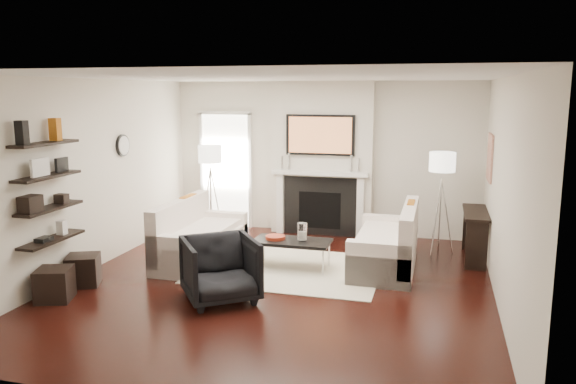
% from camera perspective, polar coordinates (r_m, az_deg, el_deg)
% --- Properties ---
extents(room_envelope, '(6.00, 6.00, 6.00)m').
position_cam_1_polar(room_envelope, '(7.16, -1.26, 0.75)').
color(room_envelope, black).
rests_on(room_envelope, ground).
extents(chimney_breast, '(1.80, 0.25, 2.70)m').
position_cam_1_polar(chimney_breast, '(9.92, 3.46, 3.39)').
color(chimney_breast, silver).
rests_on(chimney_breast, floor).
extents(fireplace_surround, '(1.30, 0.02, 1.04)m').
position_cam_1_polar(fireplace_surround, '(9.92, 3.25, -1.46)').
color(fireplace_surround, black).
rests_on(fireplace_surround, floor).
extents(firebox, '(0.75, 0.02, 0.65)m').
position_cam_1_polar(firebox, '(9.93, 3.24, -1.86)').
color(firebox, black).
rests_on(firebox, floor).
extents(mantel_pilaster_l, '(0.12, 0.08, 1.10)m').
position_cam_1_polar(mantel_pilaster_l, '(10.06, -0.80, -1.11)').
color(mantel_pilaster_l, white).
rests_on(mantel_pilaster_l, floor).
extents(mantel_pilaster_r, '(0.12, 0.08, 1.10)m').
position_cam_1_polar(mantel_pilaster_r, '(9.77, 7.35, -1.54)').
color(mantel_pilaster_r, white).
rests_on(mantel_pilaster_r, floor).
extents(mantel_shelf, '(1.70, 0.18, 0.07)m').
position_cam_1_polar(mantel_shelf, '(9.77, 3.22, 1.93)').
color(mantel_shelf, white).
rests_on(mantel_shelf, chimney_breast).
extents(tv_body, '(1.20, 0.06, 0.70)m').
position_cam_1_polar(tv_body, '(9.72, 3.29, 5.80)').
color(tv_body, black).
rests_on(tv_body, chimney_breast).
extents(tv_screen, '(1.10, 0.00, 0.62)m').
position_cam_1_polar(tv_screen, '(9.69, 3.25, 5.79)').
color(tv_screen, '#BF723F').
rests_on(tv_screen, tv_body).
extents(candlestick_l_tall, '(0.04, 0.04, 0.30)m').
position_cam_1_polar(candlestick_l_tall, '(9.88, 0.12, 3.12)').
color(candlestick_l_tall, silver).
rests_on(candlestick_l_tall, mantel_shelf).
extents(candlestick_l_short, '(0.04, 0.04, 0.24)m').
position_cam_1_polar(candlestick_l_short, '(9.92, -0.61, 2.97)').
color(candlestick_l_short, silver).
rests_on(candlestick_l_short, mantel_shelf).
extents(candlestick_r_tall, '(0.04, 0.04, 0.30)m').
position_cam_1_polar(candlestick_r_tall, '(9.66, 6.44, 2.89)').
color(candlestick_r_tall, silver).
rests_on(candlestick_r_tall, mantel_shelf).
extents(candlestick_r_short, '(0.04, 0.04, 0.24)m').
position_cam_1_polar(candlestick_r_short, '(9.64, 7.20, 2.68)').
color(candlestick_r_short, silver).
rests_on(candlestick_r_short, mantel_shelf).
extents(hallway_panel, '(0.90, 0.02, 2.10)m').
position_cam_1_polar(hallway_panel, '(10.59, -6.30, 2.14)').
color(hallway_panel, white).
rests_on(hallway_panel, floor).
extents(door_trim_l, '(0.06, 0.06, 2.16)m').
position_cam_1_polar(door_trim_l, '(10.75, -8.72, 2.21)').
color(door_trim_l, white).
rests_on(door_trim_l, floor).
extents(door_trim_r, '(0.06, 0.06, 2.16)m').
position_cam_1_polar(door_trim_r, '(10.40, -3.87, 2.04)').
color(door_trim_r, white).
rests_on(door_trim_r, floor).
extents(door_trim_top, '(1.02, 0.06, 0.06)m').
position_cam_1_polar(door_trim_top, '(10.47, -6.45, 7.99)').
color(door_trim_top, white).
rests_on(door_trim_top, wall_back).
extents(rug, '(2.60, 2.00, 0.01)m').
position_cam_1_polar(rug, '(8.15, 0.09, -7.80)').
color(rug, beige).
rests_on(rug, floor).
extents(loveseat_left_base, '(0.85, 1.80, 0.42)m').
position_cam_1_polar(loveseat_left_base, '(8.54, -8.79, -5.65)').
color(loveseat_left_base, white).
rests_on(loveseat_left_base, floor).
extents(loveseat_left_back, '(0.18, 1.80, 0.80)m').
position_cam_1_polar(loveseat_left_back, '(8.60, -10.89, -3.43)').
color(loveseat_left_back, white).
rests_on(loveseat_left_back, floor).
extents(loveseat_left_arm_n, '(0.85, 0.18, 0.60)m').
position_cam_1_polar(loveseat_left_arm_n, '(7.81, -11.23, -6.55)').
color(loveseat_left_arm_n, white).
rests_on(loveseat_left_arm_n, floor).
extents(loveseat_left_arm_s, '(0.85, 0.18, 0.60)m').
position_cam_1_polar(loveseat_left_arm_s, '(9.23, -6.77, -3.81)').
color(loveseat_left_arm_s, white).
rests_on(loveseat_left_arm_s, floor).
extents(loveseat_left_cushion, '(0.63, 1.44, 0.10)m').
position_cam_1_polar(loveseat_left_cushion, '(8.45, -8.53, -3.98)').
color(loveseat_left_cushion, white).
rests_on(loveseat_left_cushion, loveseat_left_base).
extents(pillow_left_orange, '(0.10, 0.42, 0.42)m').
position_cam_1_polar(pillow_left_orange, '(8.82, -10.08, -1.70)').
color(pillow_left_orange, '#AE6115').
rests_on(pillow_left_orange, loveseat_left_cushion).
extents(pillow_left_charcoal, '(0.10, 0.40, 0.40)m').
position_cam_1_polar(pillow_left_charcoal, '(8.29, -11.85, -2.59)').
color(pillow_left_charcoal, black).
rests_on(pillow_left_charcoal, loveseat_left_cushion).
extents(loveseat_right_base, '(0.85, 1.80, 0.42)m').
position_cam_1_polar(loveseat_right_base, '(8.25, 9.76, -6.23)').
color(loveseat_right_base, white).
rests_on(loveseat_right_base, floor).
extents(loveseat_right_back, '(0.18, 1.80, 0.80)m').
position_cam_1_polar(loveseat_right_back, '(8.15, 12.18, -4.23)').
color(loveseat_right_back, white).
rests_on(loveseat_right_back, floor).
extents(loveseat_right_arm_n, '(0.85, 0.18, 0.60)m').
position_cam_1_polar(loveseat_right_arm_n, '(7.46, 9.17, -7.29)').
color(loveseat_right_arm_n, white).
rests_on(loveseat_right_arm_n, floor).
extents(loveseat_right_arm_s, '(0.85, 0.18, 0.60)m').
position_cam_1_polar(loveseat_right_arm_s, '(9.01, 10.28, -4.26)').
color(loveseat_right_arm_s, white).
rests_on(loveseat_right_arm_s, floor).
extents(loveseat_right_cushion, '(0.63, 1.44, 0.10)m').
position_cam_1_polar(loveseat_right_cushion, '(8.19, 9.47, -4.47)').
color(loveseat_right_cushion, white).
rests_on(loveseat_right_cushion, loveseat_right_base).
extents(pillow_right_orange, '(0.10, 0.42, 0.42)m').
position_cam_1_polar(pillow_right_orange, '(8.39, 12.35, -2.38)').
color(pillow_right_orange, '#AE6115').
rests_on(pillow_right_orange, loveseat_right_cushion).
extents(pillow_right_charcoal, '(0.10, 0.40, 0.40)m').
position_cam_1_polar(pillow_right_charcoal, '(7.81, 12.11, -3.39)').
color(pillow_right_charcoal, black).
rests_on(pillow_right_charcoal, loveseat_right_cushion).
extents(coffee_table, '(1.10, 0.55, 0.04)m').
position_cam_1_polar(coffee_table, '(8.07, 0.42, -5.06)').
color(coffee_table, black).
rests_on(coffee_table, floor).
extents(coffee_leg_nw, '(0.02, 0.02, 0.38)m').
position_cam_1_polar(coffee_leg_nw, '(8.07, -3.45, -6.64)').
color(coffee_leg_nw, silver).
rests_on(coffee_leg_nw, floor).
extents(coffee_leg_ne, '(0.02, 0.02, 0.38)m').
position_cam_1_polar(coffee_leg_ne, '(7.82, 3.57, -7.20)').
color(coffee_leg_ne, silver).
rests_on(coffee_leg_ne, floor).
extents(coffee_leg_sw, '(0.02, 0.02, 0.38)m').
position_cam_1_polar(coffee_leg_sw, '(8.47, -2.49, -5.81)').
color(coffee_leg_sw, silver).
rests_on(coffee_leg_sw, floor).
extents(coffee_leg_se, '(0.02, 0.02, 0.38)m').
position_cam_1_polar(coffee_leg_se, '(8.23, 4.20, -6.30)').
color(coffee_leg_se, silver).
rests_on(coffee_leg_se, floor).
extents(hurricane_glass, '(0.14, 0.14, 0.24)m').
position_cam_1_polar(hurricane_glass, '(8.00, 1.46, -4.02)').
color(hurricane_glass, white).
rests_on(hurricane_glass, coffee_table).
extents(hurricane_candle, '(0.09, 0.09, 0.13)m').
position_cam_1_polar(hurricane_candle, '(8.01, 1.46, -4.47)').
color(hurricane_candle, white).
rests_on(hurricane_candle, coffee_table).
extents(copper_bowl, '(0.29, 0.29, 0.05)m').
position_cam_1_polar(copper_bowl, '(8.13, -1.29, -4.63)').
color(copper_bowl, red).
rests_on(copper_bowl, coffee_table).
extents(armchair, '(1.14, 1.13, 0.86)m').
position_cam_1_polar(armchair, '(6.91, -6.88, -7.50)').
color(armchair, black).
rests_on(armchair, floor).
extents(lamp_left_post, '(0.02, 0.02, 1.20)m').
position_cam_1_polar(lamp_left_post, '(9.98, -7.82, -1.01)').
color(lamp_left_post, silver).
rests_on(lamp_left_post, floor).
extents(lamp_left_shade, '(0.40, 0.40, 0.30)m').
position_cam_1_polar(lamp_left_shade, '(9.85, -7.94, 3.85)').
color(lamp_left_shade, white).
rests_on(lamp_left_shade, lamp_left_post).
extents(lamp_left_leg_a, '(0.25, 0.02, 1.23)m').
position_cam_1_polar(lamp_left_leg_a, '(9.94, -7.23, -1.04)').
color(lamp_left_leg_a, silver).
rests_on(lamp_left_leg_a, floor).
extents(lamp_left_leg_b, '(0.14, 0.22, 1.23)m').
position_cam_1_polar(lamp_left_leg_b, '(10.09, -7.89, -0.89)').
color(lamp_left_leg_b, silver).
rests_on(lamp_left_leg_b, floor).
extents(lamp_left_leg_c, '(0.14, 0.22, 1.23)m').
position_cam_1_polar(lamp_left_leg_c, '(9.92, -8.32, -1.09)').
color(lamp_left_leg_c, silver).
rests_on(lamp_left_leg_c, floor).
extents(lamp_right_post, '(0.02, 0.02, 1.20)m').
position_cam_1_polar(lamp_right_post, '(9.13, 15.16, -2.33)').
color(lamp_right_post, silver).
rests_on(lamp_right_post, floor).
extents(lamp_right_shade, '(0.40, 0.40, 0.30)m').
position_cam_1_polar(lamp_right_shade, '(8.99, 15.42, 2.97)').
color(lamp_right_shade, white).
rests_on(lamp_right_shade, lamp_right_post).
extents(lamp_right_leg_a, '(0.25, 0.02, 1.23)m').
position_cam_1_polar(lamp_right_leg_a, '(9.13, 15.85, -2.36)').
color(lamp_right_leg_a, silver).
rests_on(lamp_right_leg_a, floor).
extents(lamp_right_leg_b, '(0.14, 0.22, 1.23)m').
position_cam_1_polar(lamp_right_leg_b, '(9.22, 14.82, -2.19)').
color(lamp_right_leg_b, silver).
rests_on(lamp_right_leg_b, floor).
extents(lamp_right_leg_c, '(0.14, 0.22, 1.23)m').
position_cam_1_polar(lamp_right_leg_c, '(9.03, 14.81, -2.44)').
color(lamp_right_leg_c, silver).
rests_on(lamp_right_leg_c, floor).
extents(console_top, '(0.35, 1.20, 0.04)m').
position_cam_1_polar(console_top, '(8.88, 18.55, -1.99)').
color(console_top, black).
rests_on(console_top, floor).
extents(console_leg_n, '(0.30, 0.04, 0.71)m').
position_cam_1_polar(console_leg_n, '(8.43, 18.60, -5.25)').
color(console_leg_n, black).
rests_on(console_leg_n, floor).
extents(console_leg_s, '(0.30, 0.04, 0.71)m').
position_cam_1_polar(console_leg_s, '(9.50, 18.24, -3.52)').
color(console_leg_s, black).
rests_on(console_leg_s, floor).
extents(wall_art, '(0.03, 0.70, 0.70)m').
position_cam_1_polar(wall_art, '(8.90, 19.83, 3.32)').
color(wall_art, tan).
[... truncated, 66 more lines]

